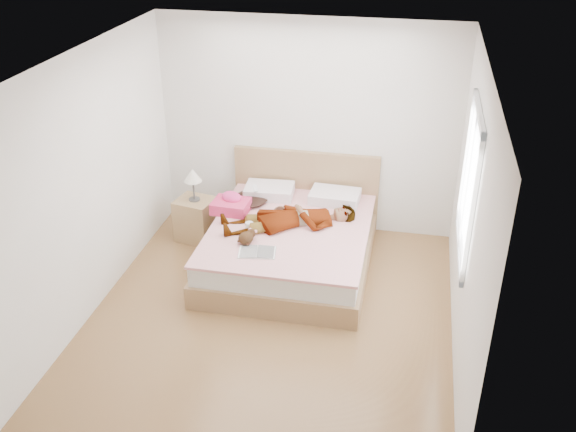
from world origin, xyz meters
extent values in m
plane|color=#4D2F18|center=(0.00, 0.00, 0.00)|extent=(4.00, 4.00, 0.00)
imported|color=silver|center=(-0.01, 1.03, 0.62)|extent=(1.65, 1.14, 0.21)
ellipsoid|color=black|center=(-0.58, 1.48, 0.55)|extent=(0.47, 0.56, 0.08)
cube|color=silver|center=(-0.51, 1.43, 0.71)|extent=(0.09, 0.11, 0.06)
plane|color=white|center=(0.00, 0.00, 2.60)|extent=(4.00, 4.00, 0.00)
plane|color=white|center=(0.00, 2.00, 1.30)|extent=(3.60, 0.00, 3.60)
plane|color=silver|center=(0.00, -2.00, 1.30)|extent=(3.60, 0.00, 3.60)
plane|color=silver|center=(-1.80, 0.00, 1.30)|extent=(0.00, 4.00, 4.00)
plane|color=silver|center=(1.80, 0.00, 1.30)|extent=(0.00, 4.00, 4.00)
cube|color=white|center=(1.78, 0.30, 1.50)|extent=(0.02, 1.10, 1.30)
cube|color=silver|center=(1.78, -0.28, 1.50)|extent=(0.04, 0.06, 1.42)
cube|color=silver|center=(1.78, 0.88, 1.50)|extent=(0.04, 0.06, 1.42)
cube|color=silver|center=(1.78, 0.30, 0.82)|extent=(0.04, 1.22, 0.06)
cube|color=silver|center=(1.78, 0.30, 2.18)|extent=(0.04, 1.22, 0.06)
cube|color=silver|center=(1.77, 0.30, 1.50)|extent=(0.03, 0.04, 1.30)
cube|color=olive|center=(0.00, 0.95, 0.13)|extent=(1.78, 2.08, 0.26)
cube|color=silver|center=(0.00, 0.95, 0.37)|extent=(1.70, 2.00, 0.22)
cube|color=silver|center=(0.00, 0.95, 0.49)|extent=(1.74, 2.04, 0.03)
cube|color=brown|center=(0.00, 1.96, 0.50)|extent=(1.80, 0.07, 1.00)
cube|color=white|center=(-0.40, 1.67, 0.57)|extent=(0.61, 0.44, 0.13)
cube|color=white|center=(0.40, 1.67, 0.57)|extent=(0.60, 0.43, 0.13)
cube|color=#E03C79|center=(-0.74, 1.18, 0.58)|extent=(0.43, 0.35, 0.13)
ellipsoid|color=#F8437C|center=(-0.75, 1.24, 0.67)|extent=(0.30, 0.27, 0.12)
cube|color=white|center=(-0.22, 0.34, 0.52)|extent=(0.41, 0.31, 0.01)
cube|color=white|center=(-0.32, 0.33, 0.52)|extent=(0.23, 0.28, 0.02)
cube|color=#2A2A2A|center=(-0.12, 0.36, 0.52)|extent=(0.23, 0.28, 0.02)
cylinder|color=silver|center=(-0.42, 0.78, 0.56)|extent=(0.10, 0.10, 0.10)
torus|color=white|center=(-0.37, 0.77, 0.56)|extent=(0.07, 0.02, 0.07)
cylinder|color=black|center=(-0.42, 0.78, 0.60)|extent=(0.09, 0.09, 0.00)
ellipsoid|color=black|center=(-0.38, 0.50, 0.58)|extent=(0.21, 0.22, 0.13)
ellipsoid|color=beige|center=(-0.39, 0.49, 0.59)|extent=(0.11, 0.12, 0.07)
sphere|color=black|center=(-0.35, 0.59, 0.59)|extent=(0.10, 0.10, 0.10)
sphere|color=#F5A0BD|center=(-0.37, 0.64, 0.61)|extent=(0.04, 0.04, 0.04)
sphere|color=pink|center=(-0.30, 0.61, 0.61)|extent=(0.04, 0.04, 0.04)
ellipsoid|color=black|center=(-0.45, 0.48, 0.55)|extent=(0.06, 0.07, 0.03)
ellipsoid|color=black|center=(-0.34, 0.44, 0.55)|extent=(0.06, 0.07, 0.03)
cube|color=olive|center=(-1.24, 1.34, 0.26)|extent=(0.50, 0.46, 0.53)
cylinder|color=#454545|center=(-1.24, 1.34, 0.54)|extent=(0.16, 0.16, 0.02)
cylinder|color=#4B4B4B|center=(-1.24, 1.34, 0.67)|extent=(0.03, 0.03, 0.27)
cone|color=silver|center=(-1.24, 1.34, 0.85)|extent=(0.25, 0.25, 0.15)
camera|label=1|loc=(1.24, -5.14, 3.97)|focal=40.00mm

